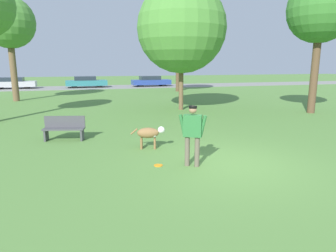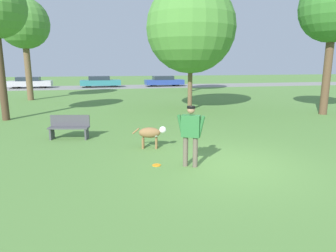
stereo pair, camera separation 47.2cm
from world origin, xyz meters
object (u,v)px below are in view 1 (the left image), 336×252
object	(u,v)px
tree_near_right	(321,11)
parked_car_blue	(151,81)
tree_far_right	(178,41)
dog	(150,133)
tree_mid_center	(182,28)
parked_car_teal	(86,82)
tree_far_left	(9,23)
frisbee	(158,165)
parked_car_silver	(13,83)
park_bench	(64,127)
person	(193,131)

from	to	relation	value
tree_near_right	parked_car_blue	bearing A→B (deg)	100.86
tree_far_right	parked_car_blue	world-z (taller)	tree_far_right
dog	tree_mid_center	size ratio (longest dim) A/B	0.15
dog	parked_car_teal	bearing A→B (deg)	107.06
dog	tree_far_right	world-z (taller)	tree_far_right
parked_car_teal	tree_far_left	bearing A→B (deg)	-114.99
frisbee	parked_car_blue	world-z (taller)	parked_car_blue
parked_car_blue	parked_car_silver	bearing A→B (deg)	176.03
tree_far_left	parked_car_silver	world-z (taller)	tree_far_left
tree_far_left	parked_car_teal	distance (m)	13.49
frisbee	dog	bearing A→B (deg)	85.11
tree_far_left	parked_car_silver	xyz separation A→B (m)	(-2.56, 11.96, -4.76)
parked_car_silver	park_bench	size ratio (longest dim) A/B	3.14
tree_near_right	park_bench	world-z (taller)	tree_near_right
tree_far_left	parked_car_teal	world-z (taller)	tree_far_left
person	tree_near_right	size ratio (longest dim) A/B	0.23
parked_car_silver	frisbee	bearing A→B (deg)	-73.35
parked_car_silver	tree_mid_center	bearing A→B (deg)	-57.42
tree_far_right	tree_mid_center	world-z (taller)	tree_mid_center
parked_car_blue	dog	bearing A→B (deg)	-104.50
parked_car_silver	tree_near_right	bearing A→B (deg)	-50.19
frisbee	parked_car_teal	xyz separation A→B (m)	(-1.45, 27.98, 0.63)
tree_near_right	parked_car_teal	bearing A→B (deg)	117.99
tree_far_left	park_bench	distance (m)	14.34
dog	parked_car_blue	distance (m)	26.79
tree_mid_center	parked_car_blue	xyz separation A→B (m)	(2.32, 18.57, -3.97)
tree_far_left	parked_car_blue	distance (m)	17.58
tree_far_right	tree_far_left	size ratio (longest dim) A/B	0.94
tree_far_right	tree_mid_center	distance (m)	11.94
parked_car_silver	parked_car_blue	bearing A→B (deg)	-3.12
person	parked_car_teal	xyz separation A→B (m)	(-2.30, 28.24, -0.31)
tree_far_left	person	bearing A→B (deg)	-66.22
frisbee	tree_mid_center	xyz separation A→B (m)	(3.66, 9.25, 4.57)
parked_car_blue	park_bench	xyz separation A→B (m)	(-8.50, -24.28, -0.16)
frisbee	parked_car_teal	world-z (taller)	parked_car_teal
dog	tree_near_right	size ratio (longest dim) A/B	0.15
tree_near_right	parked_car_silver	size ratio (longest dim) A/B	1.55
parked_car_blue	tree_mid_center	bearing A→B (deg)	-99.03
tree_far_right	parked_car_silver	distance (m)	18.34
dog	tree_mid_center	xyz separation A→B (m)	(3.52, 7.57, 4.09)
tree_far_right	parked_car_blue	xyz separation A→B (m)	(-1.09, 7.13, -4.16)
dog	tree_far_left	size ratio (longest dim) A/B	0.15
parked_car_silver	park_bench	xyz separation A→B (m)	(6.54, -24.82, -0.17)
person	tree_mid_center	bearing A→B (deg)	102.37
frisbee	tree_far_left	bearing A→B (deg)	111.59
dog	parked_car_silver	bearing A→B (deg)	122.62
tree_far_right	tree_near_right	size ratio (longest dim) A/B	0.97
dog	parked_car_blue	bearing A→B (deg)	91.00
frisbee	park_bench	bearing A→B (deg)	125.34
parked_car_blue	tree_far_right	bearing A→B (deg)	-83.21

